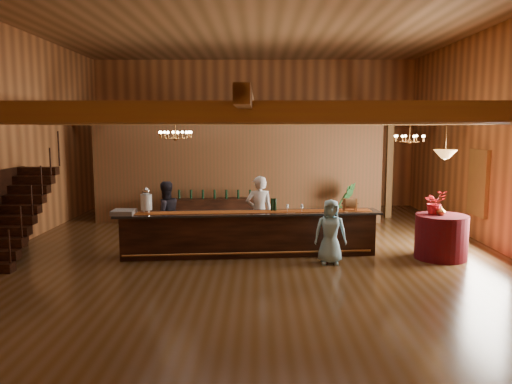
{
  "coord_description": "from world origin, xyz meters",
  "views": [
    {
      "loc": [
        0.18,
        -12.05,
        3.0
      ],
      "look_at": [
        0.09,
        0.65,
        1.35
      ],
      "focal_mm": 35.0,
      "sensor_mm": 36.0,
      "label": 1
    }
  ],
  "objects_px": {
    "pendant_lamp": "(445,154)",
    "bartender": "(259,212)",
    "tasting_bar": "(249,233)",
    "beverage_dispenser": "(146,201)",
    "staff_second": "(165,215)",
    "floor_plant": "(344,205)",
    "chandelier_right": "(410,138)",
    "raffle_drum": "(350,204)",
    "chandelier_left": "(175,135)",
    "backbar_shelf": "(209,212)",
    "guest": "(330,232)",
    "round_table": "(441,237)"
  },
  "relations": [
    {
      "from": "floor_plant",
      "to": "chandelier_right",
      "type": "bearing_deg",
      "value": -44.65
    },
    {
      "from": "beverage_dispenser",
      "to": "backbar_shelf",
      "type": "bearing_deg",
      "value": 74.6
    },
    {
      "from": "backbar_shelf",
      "to": "bartender",
      "type": "relative_size",
      "value": 1.61
    },
    {
      "from": "pendant_lamp",
      "to": "floor_plant",
      "type": "relative_size",
      "value": 0.66
    },
    {
      "from": "raffle_drum",
      "to": "staff_second",
      "type": "distance_m",
      "value": 4.52
    },
    {
      "from": "tasting_bar",
      "to": "round_table",
      "type": "relative_size",
      "value": 5.33
    },
    {
      "from": "pendant_lamp",
      "to": "round_table",
      "type": "bearing_deg",
      "value": -90.0
    },
    {
      "from": "round_table",
      "to": "beverage_dispenser",
      "type": "bearing_deg",
      "value": 179.23
    },
    {
      "from": "tasting_bar",
      "to": "backbar_shelf",
      "type": "height_order",
      "value": "tasting_bar"
    },
    {
      "from": "chandelier_right",
      "to": "pendant_lamp",
      "type": "distance_m",
      "value": 2.24
    },
    {
      "from": "bartender",
      "to": "guest",
      "type": "xyz_separation_m",
      "value": [
        1.57,
        -1.36,
        -0.19
      ]
    },
    {
      "from": "guest",
      "to": "floor_plant",
      "type": "bearing_deg",
      "value": 78.43
    },
    {
      "from": "guest",
      "to": "tasting_bar",
      "type": "bearing_deg",
      "value": 160.54
    },
    {
      "from": "pendant_lamp",
      "to": "guest",
      "type": "distance_m",
      "value": 3.14
    },
    {
      "from": "tasting_bar",
      "to": "bartender",
      "type": "bearing_deg",
      "value": 64.81
    },
    {
      "from": "tasting_bar",
      "to": "raffle_drum",
      "type": "relative_size",
      "value": 18.33
    },
    {
      "from": "chandelier_right",
      "to": "staff_second",
      "type": "xyz_separation_m",
      "value": [
        -6.36,
        -1.27,
        -1.87
      ]
    },
    {
      "from": "tasting_bar",
      "to": "beverage_dispenser",
      "type": "distance_m",
      "value": 2.5
    },
    {
      "from": "bartender",
      "to": "guest",
      "type": "relative_size",
      "value": 1.27
    },
    {
      "from": "tasting_bar",
      "to": "raffle_drum",
      "type": "distance_m",
      "value": 2.48
    },
    {
      "from": "backbar_shelf",
      "to": "chandelier_right",
      "type": "xyz_separation_m",
      "value": [
        5.57,
        -1.69,
        2.3
      ]
    },
    {
      "from": "bartender",
      "to": "guest",
      "type": "bearing_deg",
      "value": 132.65
    },
    {
      "from": "backbar_shelf",
      "to": "pendant_lamp",
      "type": "xyz_separation_m",
      "value": [
        5.73,
        -3.9,
        1.99
      ]
    },
    {
      "from": "raffle_drum",
      "to": "chandelier_left",
      "type": "relative_size",
      "value": 0.42
    },
    {
      "from": "beverage_dispenser",
      "to": "guest",
      "type": "height_order",
      "value": "beverage_dispenser"
    },
    {
      "from": "round_table",
      "to": "guest",
      "type": "distance_m",
      "value": 2.65
    },
    {
      "from": "backbar_shelf",
      "to": "round_table",
      "type": "relative_size",
      "value": 2.51
    },
    {
      "from": "tasting_bar",
      "to": "guest",
      "type": "bearing_deg",
      "value": -27.11
    },
    {
      "from": "staff_second",
      "to": "guest",
      "type": "bearing_deg",
      "value": 128.27
    },
    {
      "from": "chandelier_left",
      "to": "bartender",
      "type": "distance_m",
      "value": 2.82
    },
    {
      "from": "chandelier_left",
      "to": "bartender",
      "type": "xyz_separation_m",
      "value": [
        2.07,
        -0.2,
        -1.91
      ]
    },
    {
      "from": "backbar_shelf",
      "to": "pendant_lamp",
      "type": "bearing_deg",
      "value": -42.94
    },
    {
      "from": "floor_plant",
      "to": "chandelier_left",
      "type": "bearing_deg",
      "value": -151.37
    },
    {
      "from": "raffle_drum",
      "to": "pendant_lamp",
      "type": "height_order",
      "value": "pendant_lamp"
    },
    {
      "from": "staff_second",
      "to": "tasting_bar",
      "type": "bearing_deg",
      "value": 130.03
    },
    {
      "from": "pendant_lamp",
      "to": "bartender",
      "type": "bearing_deg",
      "value": 167.66
    },
    {
      "from": "bartender",
      "to": "staff_second",
      "type": "xyz_separation_m",
      "value": [
        -2.33,
        0.03,
        -0.07
      ]
    },
    {
      "from": "backbar_shelf",
      "to": "chandelier_right",
      "type": "distance_m",
      "value": 6.26
    },
    {
      "from": "staff_second",
      "to": "guest",
      "type": "xyz_separation_m",
      "value": [
        3.9,
        -1.39,
        -0.12
      ]
    },
    {
      "from": "raffle_drum",
      "to": "bartender",
      "type": "xyz_separation_m",
      "value": [
        -2.15,
        0.47,
        -0.3
      ]
    },
    {
      "from": "raffle_drum",
      "to": "staff_second",
      "type": "relative_size",
      "value": 0.2
    },
    {
      "from": "round_table",
      "to": "bartender",
      "type": "xyz_separation_m",
      "value": [
        -4.18,
        0.91,
        0.41
      ]
    },
    {
      "from": "raffle_drum",
      "to": "chandelier_right",
      "type": "relative_size",
      "value": 0.42
    },
    {
      "from": "guest",
      "to": "chandelier_right",
      "type": "bearing_deg",
      "value": 49.5
    },
    {
      "from": "tasting_bar",
      "to": "pendant_lamp",
      "type": "relative_size",
      "value": 6.93
    },
    {
      "from": "tasting_bar",
      "to": "chandelier_right",
      "type": "relative_size",
      "value": 7.79
    },
    {
      "from": "chandelier_right",
      "to": "pendant_lamp",
      "type": "height_order",
      "value": "same"
    },
    {
      "from": "backbar_shelf",
      "to": "floor_plant",
      "type": "distance_m",
      "value": 4.14
    },
    {
      "from": "round_table",
      "to": "chandelier_left",
      "type": "xyz_separation_m",
      "value": [
        -6.24,
        1.11,
        2.32
      ]
    },
    {
      "from": "round_table",
      "to": "chandelier_right",
      "type": "distance_m",
      "value": 3.12
    }
  ]
}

